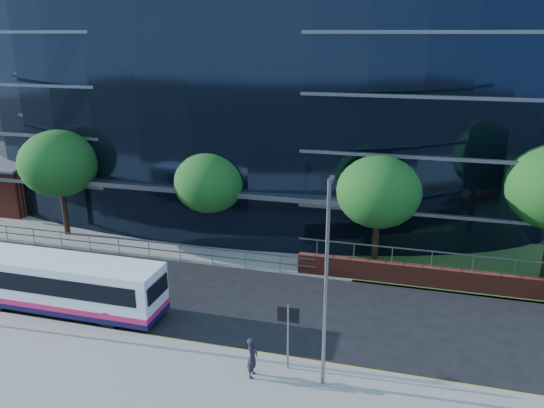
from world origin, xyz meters
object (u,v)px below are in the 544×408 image
(tree_far_b, at_px, (210,182))
(city_bus, at_px, (66,284))
(streetlight_east, at_px, (326,280))
(street_sign, at_px, (288,323))
(tree_far_c, at_px, (379,192))
(pedestrian, at_px, (252,358))
(tree_far_a, at_px, (59,163))

(tree_far_b, xyz_separation_m, city_bus, (-3.79, -9.21, -2.80))
(tree_far_b, relative_size, streetlight_east, 0.76)
(tree_far_b, relative_size, city_bus, 0.61)
(street_sign, bearing_deg, streetlight_east, -21.36)
(street_sign, relative_size, city_bus, 0.28)
(tree_far_c, xyz_separation_m, pedestrian, (-3.69, -11.45, -3.57))
(tree_far_a, xyz_separation_m, pedestrian, (16.31, -11.45, -3.89))
(tree_far_a, distance_m, streetlight_east, 22.05)
(city_bus, bearing_deg, streetlight_east, -10.71)
(tree_far_a, bearing_deg, city_bus, -54.48)
(city_bus, height_order, pedestrian, city_bus)
(tree_far_c, relative_size, city_bus, 0.66)
(tree_far_b, xyz_separation_m, streetlight_east, (9.00, -11.67, 0.23))
(pedestrian, bearing_deg, street_sign, -53.98)
(city_bus, distance_m, pedestrian, 10.47)
(tree_far_a, xyz_separation_m, tree_far_c, (20.00, 0.00, -0.33))
(tree_far_b, relative_size, pedestrian, 3.69)
(tree_far_b, height_order, tree_far_c, tree_far_c)
(tree_far_b, distance_m, city_bus, 10.34)
(pedestrian, bearing_deg, tree_far_b, 27.78)
(tree_far_a, bearing_deg, streetlight_east, -30.46)
(tree_far_a, distance_m, city_bus, 11.24)
(street_sign, relative_size, tree_far_b, 0.46)
(street_sign, distance_m, tree_far_a, 20.63)
(tree_far_a, distance_m, pedestrian, 20.31)
(city_bus, bearing_deg, tree_far_b, 67.87)
(tree_far_a, bearing_deg, street_sign, -31.17)
(street_sign, bearing_deg, tree_far_b, 124.08)
(street_sign, distance_m, streetlight_east, 2.80)
(streetlight_east, bearing_deg, tree_far_a, 149.54)
(street_sign, distance_m, tree_far_b, 13.54)
(streetlight_east, height_order, pedestrian, streetlight_east)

